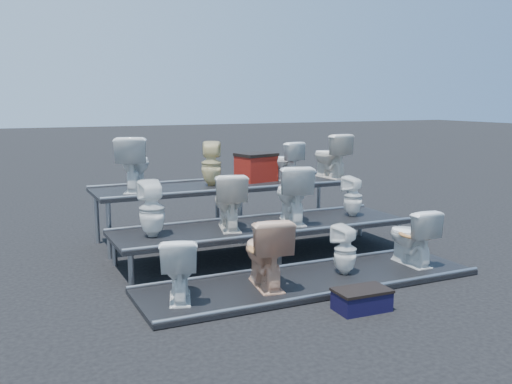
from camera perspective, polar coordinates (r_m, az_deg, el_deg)
name	(u,v)px	position (r m, az deg, el deg)	size (l,w,h in m)	color
ground	(263,257)	(8.09, 0.75, -6.52)	(80.00, 80.00, 0.00)	black
tier_front	(310,281)	(6.99, 5.46, -8.88)	(4.20, 1.20, 0.06)	black
tier_mid	(264,241)	(8.03, 0.76, -4.94)	(4.20, 1.20, 0.46)	black
tier_back	(228,211)	(9.15, -2.79, -1.90)	(4.20, 1.20, 0.86)	black
toilet_0	(179,268)	(6.23, -7.73, -7.52)	(0.39, 0.69, 0.70)	white
toilet_1	(265,251)	(6.59, 0.95, -5.96)	(0.46, 0.81, 0.83)	#DFA986
toilet_2	(345,250)	(7.15, 8.90, -5.72)	(0.28, 0.28, 0.62)	white
toilet_3	(411,236)	(7.74, 15.28, -4.28)	(0.42, 0.73, 0.74)	white
toilet_4	(152,209)	(7.37, -10.37, -1.67)	(0.33, 0.33, 0.73)	white
toilet_5	(229,201)	(7.70, -2.73, -0.90)	(0.43, 0.75, 0.77)	white
toilet_6	(292,194)	(8.10, 3.63, -0.17)	(0.46, 0.81, 0.83)	white
toilet_7	(353,196)	(8.67, 9.67, -0.43)	(0.27, 0.28, 0.60)	white
toilet_8	(134,164)	(8.57, -12.11, 2.80)	(0.45, 0.79, 0.81)	white
toilet_9	(211,164)	(8.93, -4.49, 2.84)	(0.31, 0.32, 0.69)	beige
toilet_10	(285,161)	(9.46, 2.87, 3.11)	(0.37, 0.64, 0.65)	white
toilet_11	(330,156)	(9.90, 7.44, 3.63)	(0.42, 0.74, 0.76)	white
red_crate	(256,169)	(9.42, 0.01, 2.36)	(0.57, 0.46, 0.41)	maroon
step_stool	(362,301)	(6.21, 10.53, -10.66)	(0.56, 0.34, 0.20)	black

